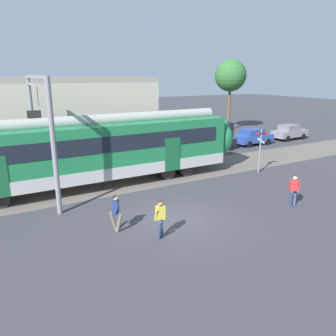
% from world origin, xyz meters
% --- Properties ---
extents(ground_plane, '(160.00, 160.00, 0.00)m').
position_xyz_m(ground_plane, '(0.00, 0.00, 0.00)').
color(ground_plane, '#38383D').
extents(pedestrian_navy, '(0.52, 0.66, 1.67)m').
position_xyz_m(pedestrian_navy, '(-2.87, 0.22, 0.96)').
color(pedestrian_navy, '#6B6051').
rests_on(pedestrian_navy, ground).
extents(pedestrian_yellow, '(0.58, 0.62, 1.67)m').
position_xyz_m(pedestrian_yellow, '(-1.50, -1.26, 0.96)').
color(pedestrian_yellow, navy).
rests_on(pedestrian_yellow, ground).
extents(pedestrian_red, '(0.70, 0.51, 1.67)m').
position_xyz_m(pedestrian_red, '(6.10, -1.56, 0.99)').
color(pedestrian_red, navy).
rests_on(pedestrian_red, ground).
extents(parked_car_black, '(4.02, 1.79, 1.54)m').
position_xyz_m(parked_car_black, '(10.51, 10.99, 0.78)').
color(parked_car_black, black).
rests_on(parked_car_black, ground).
extents(parked_car_blue, '(4.04, 1.84, 1.54)m').
position_xyz_m(parked_car_blue, '(15.33, 11.08, 0.78)').
color(parked_car_blue, '#284799').
rests_on(parked_car_blue, ground).
extents(parked_car_grey, '(4.06, 1.87, 1.54)m').
position_xyz_m(parked_car_grey, '(20.70, 11.30, 0.78)').
color(parked_car_grey, gray).
rests_on(parked_car_grey, ground).
extents(catenary_gantry, '(0.24, 6.64, 6.53)m').
position_xyz_m(catenary_gantry, '(-4.60, 6.59, 4.31)').
color(catenary_gantry, gray).
rests_on(catenary_gantry, ground).
extents(crossing_signal, '(0.96, 0.22, 3.00)m').
position_xyz_m(crossing_signal, '(8.93, 3.74, 2.01)').
color(crossing_signal, gray).
rests_on(crossing_signal, ground).
extents(background_building, '(16.37, 5.00, 9.20)m').
position_xyz_m(background_building, '(-3.10, 13.76, 3.21)').
color(background_building, beige).
rests_on(background_building, ground).
extents(street_tree_right, '(3.70, 3.70, 8.36)m').
position_xyz_m(street_tree_right, '(18.65, 18.86, 6.47)').
color(street_tree_right, brown).
rests_on(street_tree_right, ground).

